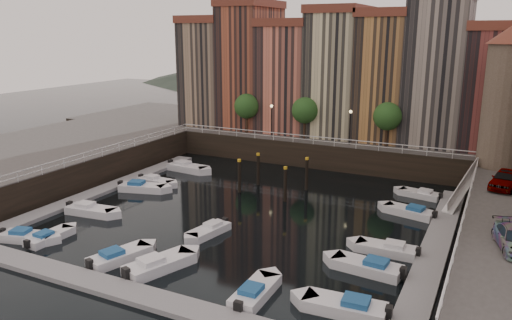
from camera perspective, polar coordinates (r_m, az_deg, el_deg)
The scene contains 30 objects.
ground at distance 45.98m, azimuth -0.45°, elevation -5.75°, with size 200.00×200.00×0.00m, color black.
quay_far at distance 68.89m, azimuth 9.38°, elevation 2.20°, with size 80.00×20.00×3.00m, color black.
quay_left at distance 61.62m, azimuth -25.29°, elevation -0.46°, with size 20.00×36.00×3.00m, color black.
dock_left at distance 54.11m, azimuth -16.46°, elevation -3.04°, with size 2.00×28.00×0.35m, color gray.
dock_right at distance 40.77m, azimuth 19.90°, elevation -9.11°, with size 2.00×28.00×0.35m, color gray.
dock_near at distance 33.00m, azimuth -14.37°, elevation -14.44°, with size 30.00×2.00×0.35m, color gray.
mountains at distance 149.76m, azimuth 19.91°, elevation 10.54°, with size 145.00×100.00×18.00m.
far_terrace at distance 64.26m, azimuth 11.91°, elevation 9.74°, with size 48.70×10.30×17.50m.
corner_tower at distance 53.29m, azimuth 26.98°, elevation 6.77°, with size 5.20×5.20×13.80m.
promenade_trees at distance 61.11m, azimuth 6.18°, elevation 5.61°, with size 21.20×3.20×5.20m.
street_lamps at distance 60.18m, azimuth 6.13°, elevation 4.81°, with size 10.36×0.36×4.18m.
railings at distance 49.07m, azimuth 2.12°, elevation 0.17°, with size 36.08×34.04×0.52m.
gangway at distance 50.51m, azimuth 22.62°, elevation -2.75°, with size 2.78×8.32×3.73m.
mooring_pilings at distance 50.65m, azimuth 1.86°, elevation -1.88°, with size 6.18×4.64×3.78m.
boat_left_0 at distance 43.33m, azimuth -24.76°, elevation -7.95°, with size 4.57×2.70×1.02m.
boat_left_1 at distance 47.26m, azimuth -18.41°, elevation -5.47°, with size 4.96×2.27×1.12m.
boat_left_2 at distance 52.59m, azimuth -12.96°, elevation -3.07°, with size 5.06×2.99×1.13m.
boat_left_3 at distance 54.57m, azimuth -11.41°, elevation -2.39°, with size 4.43×1.80×1.01m.
boat_left_4 at distance 59.16m, azimuth -7.92°, elevation -0.86°, with size 5.36×2.30×1.21m.
boat_right_0 at distance 30.58m, azimuth 10.32°, elevation -16.20°, with size 5.16×2.15×1.17m.
boat_right_1 at distance 35.45m, azimuth 12.73°, elevation -11.83°, with size 5.08×2.24×1.15m.
boat_right_2 at distance 38.52m, azimuth 14.81°, elevation -9.81°, with size 4.62×1.68×1.06m.
boat_right_3 at distance 46.63m, azimuth 17.21°, elevation -5.67°, with size 4.77×2.64×1.07m.
boat_right_4 at distance 51.98m, azimuth 18.30°, elevation -3.73°, with size 4.25×2.20×0.95m.
boat_near_0 at distance 42.63m, azimuth -22.61°, elevation -8.12°, with size 1.62×4.16×0.95m.
boat_near_1 at distance 37.43m, azimuth -15.43°, elevation -10.57°, with size 2.99×4.90×1.10m.
boat_near_2 at distance 35.51m, azimuth -11.12°, elevation -11.66°, with size 3.46×5.36×1.21m.
boat_near_3 at distance 31.63m, azimuth -0.15°, elevation -14.90°, with size 1.77×4.70×1.08m.
car_a at distance 46.81m, azimuth 26.57°, elevation -2.07°, with size 1.89×4.70×1.60m, color gray.
boat_extra_989 at distance 40.81m, azimuth -5.36°, elevation -8.01°, with size 2.25×4.32×0.97m.
Camera 1 is at (19.54, -38.48, 15.85)m, focal length 35.00 mm.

